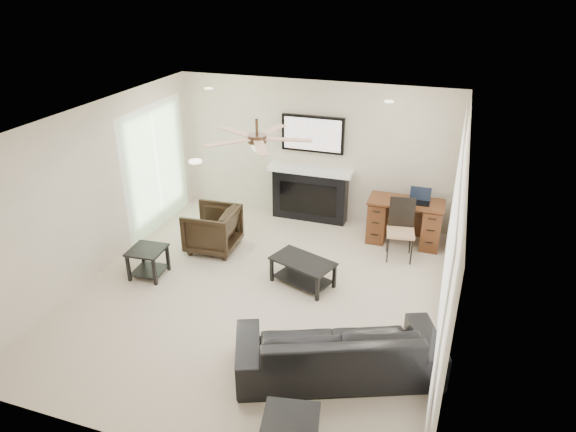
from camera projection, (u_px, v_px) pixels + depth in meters
name	position (u px, v px, depth m)	size (l,w,h in m)	color
room_shell	(271.00, 183.00, 6.57)	(5.50, 5.54, 2.52)	#BDAB98
sofa	(338.00, 347.00, 5.74)	(2.28, 0.89, 0.66)	black
armchair	(212.00, 229.00, 8.31)	(0.77, 0.79, 0.72)	black
coffee_table	(303.00, 272.00, 7.42)	(0.90, 0.50, 0.40)	black
end_table_left	(148.00, 262.00, 7.63)	(0.50, 0.50, 0.45)	black
fireplace_unit	(310.00, 170.00, 9.08)	(1.52, 0.34, 1.91)	black
desk	(404.00, 222.00, 8.51)	(1.22, 0.56, 0.76)	#36190D
desk_chair	(401.00, 231.00, 7.99)	(0.42, 0.44, 0.97)	black
laptop	(420.00, 197.00, 8.22)	(0.33, 0.24, 0.23)	black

